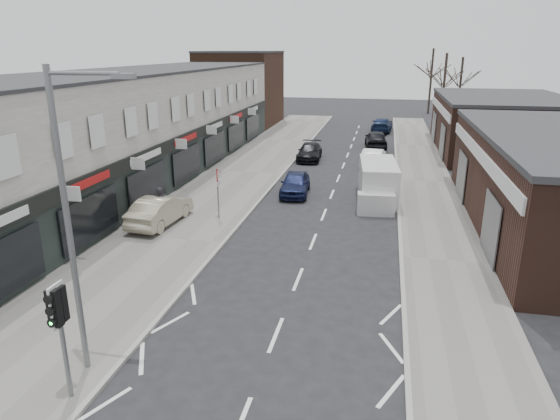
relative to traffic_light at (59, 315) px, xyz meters
The scene contains 20 objects.
ground 5.41m from the traffic_light, 24.61° to the left, with size 160.00×160.00×0.00m, color black.
pavement_left 24.24m from the traffic_light, 95.59° to the left, with size 5.50×64.00×0.12m, color slate.
pavement_right 26.18m from the traffic_light, 67.09° to the left, with size 3.50×64.00×0.12m, color slate.
shop_terrace_left 23.39m from the traffic_light, 112.93° to the left, with size 8.00×41.00×7.10m, color silver.
brick_block_far 47.91m from the traffic_light, 100.95° to the left, with size 8.00×10.00×8.00m, color #41291C.
right_unit_far 39.78m from the traffic_light, 64.86° to the left, with size 10.00×16.00×4.50m, color #3D231B.
tree_far_a 51.84m from the traffic_light, 75.00° to the left, with size 3.60×3.60×8.00m, color #382D26, non-canonical shape.
tree_far_b 58.28m from the traffic_light, 74.15° to the left, with size 3.60×3.60×7.50m, color #382D26, non-canonical shape.
tree_far_c 63.39m from the traffic_light, 78.25° to the left, with size 3.60×3.60×8.50m, color #382D26, non-canonical shape.
traffic_light is the anchor object (origin of this frame).
street_lamp 2.52m from the traffic_light, 95.88° to the left, with size 2.23×0.22×8.00m.
warning_sign 14.04m from the traffic_light, 93.10° to the left, with size 0.12×0.80×2.70m.
white_van 20.56m from the traffic_light, 69.77° to the left, with size 2.43×5.87×2.22m.
sedan_on_pavement 13.08m from the traffic_light, 104.85° to the left, with size 1.52×4.37×1.44m, color #A79F85.
pedestrian 13.19m from the traffic_light, 104.87° to the left, with size 0.68×0.45×1.86m, color black.
parked_car_left_a 19.76m from the traffic_light, 83.58° to the left, with size 1.63×4.04×1.38m, color #141C40.
parked_car_left_b 29.66m from the traffic_light, 86.99° to the left, with size 1.79×4.41×1.28m, color black.
parked_car_right_a 28.96m from the traffic_light, 76.80° to the left, with size 1.45×4.17×1.37m, color white.
parked_car_right_b 36.29m from the traffic_light, 79.51° to the left, with size 1.85×4.61×1.57m, color black.
parked_car_right_c 45.90m from the traffic_light, 81.28° to the left, with size 2.04×5.01×1.45m, color #131F3D.
Camera 1 is at (2.90, -11.19, 8.44)m, focal length 32.00 mm.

